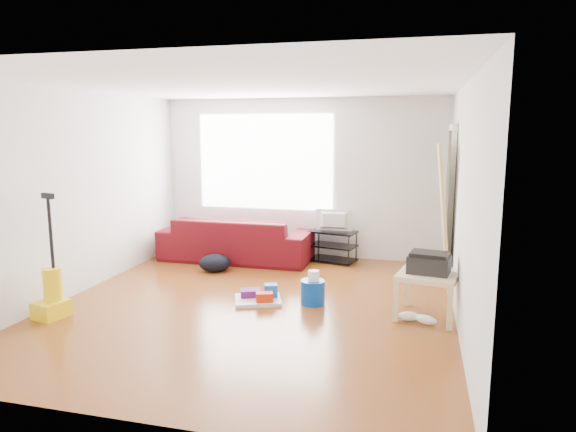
% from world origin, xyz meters
% --- Properties ---
extents(room, '(4.51, 5.01, 2.51)m').
position_xyz_m(room, '(0.07, 0.15, 1.25)').
color(room, brown).
rests_on(room, ground).
extents(sofa, '(2.32, 0.91, 0.68)m').
position_xyz_m(sofa, '(-0.91, 1.95, 0.00)').
color(sofa, '#3C0B0F').
rests_on(sofa, ground).
extents(tv_stand, '(0.77, 0.54, 0.48)m').
position_xyz_m(tv_stand, '(0.57, 2.22, 0.25)').
color(tv_stand, black).
rests_on(tv_stand, ground).
extents(tv, '(0.57, 0.07, 0.33)m').
position_xyz_m(tv, '(0.57, 2.22, 0.64)').
color(tv, black).
rests_on(tv, tv_stand).
extents(side_table, '(0.72, 0.72, 0.50)m').
position_xyz_m(side_table, '(1.95, 0.11, 0.42)').
color(side_table, '#CBBA90').
rests_on(side_table, ground).
extents(printer, '(0.48, 0.40, 0.22)m').
position_xyz_m(printer, '(1.95, 0.11, 0.61)').
color(printer, black).
rests_on(printer, side_table).
extents(bucket, '(0.36, 0.36, 0.28)m').
position_xyz_m(bucket, '(0.66, 0.22, 0.00)').
color(bucket, '#083B9B').
rests_on(bucket, ground).
extents(toilet_paper, '(0.13, 0.13, 0.12)m').
position_xyz_m(toilet_paper, '(0.67, 0.22, 0.20)').
color(toilet_paper, white).
rests_on(toilet_paper, bucket).
extents(cleaning_tray, '(0.65, 0.59, 0.19)m').
position_xyz_m(cleaning_tray, '(0.03, 0.14, 0.06)').
color(cleaning_tray, silver).
rests_on(cleaning_tray, ground).
extents(backpack, '(0.55, 0.49, 0.25)m').
position_xyz_m(backpack, '(-0.98, 1.23, 0.00)').
color(backpack, black).
rests_on(backpack, ground).
extents(sneakers, '(0.44, 0.22, 0.10)m').
position_xyz_m(sneakers, '(1.85, -0.08, 0.05)').
color(sneakers, white).
rests_on(sneakers, ground).
extents(vacuum, '(0.35, 0.38, 1.35)m').
position_xyz_m(vacuum, '(-2.00, -0.89, 0.25)').
color(vacuum, yellow).
rests_on(vacuum, ground).
extents(door_panel, '(0.23, 0.74, 1.84)m').
position_xyz_m(door_panel, '(2.13, 1.27, 0.00)').
color(door_panel, tan).
rests_on(door_panel, ground).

